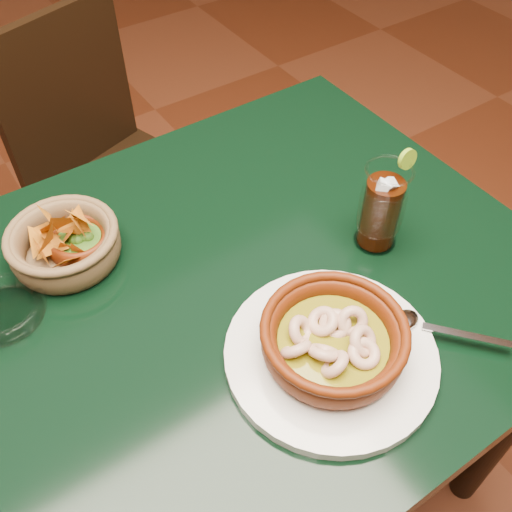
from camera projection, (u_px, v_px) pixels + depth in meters
ground at (204, 495)px, 1.40m from camera, size 7.00×7.00×0.00m
dining_table at (177, 351)px, 0.92m from camera, size 1.20×0.80×0.75m
dining_chair at (111, 169)px, 1.50m from camera, size 0.50×0.50×0.86m
shrimp_plate at (333, 344)px, 0.77m from camera, size 0.36×0.29×0.08m
chip_basket at (64, 244)px, 0.89m from camera, size 0.21×0.21×0.13m
guacamole_ramekin at (80, 242)px, 0.91m from camera, size 0.12×0.12×0.04m
cola_drink at (382, 208)px, 0.89m from camera, size 0.15×0.15×0.17m
glass_ashtray at (2, 310)px, 0.83m from camera, size 0.14×0.14×0.03m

